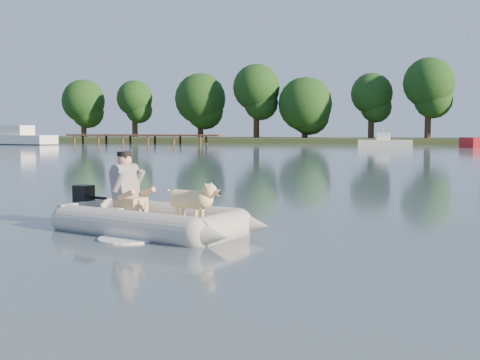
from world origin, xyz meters
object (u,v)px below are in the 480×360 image
(cabin_cruiser, at_px, (23,135))
(man, at_px, (126,182))
(dog, at_px, (189,203))
(dinghy, at_px, (156,196))
(motorboat, at_px, (385,138))
(dock, at_px, (143,139))

(cabin_cruiser, bearing_deg, man, -41.03)
(man, height_order, cabin_cruiser, cabin_cruiser)
(dog, height_order, cabin_cruiser, cabin_cruiser)
(dog, bearing_deg, dinghy, -175.43)
(dinghy, height_order, motorboat, motorboat)
(cabin_cruiser, distance_m, motorboat, 36.46)
(man, bearing_deg, dinghy, -4.24)
(dog, bearing_deg, cabin_cruiser, 144.66)
(dinghy, height_order, man, man)
(cabin_cruiser, bearing_deg, motorboat, 9.17)
(man, relative_size, cabin_cruiser, 0.13)
(dinghy, xyz_separation_m, cabin_cruiser, (-35.44, 44.46, 0.44))
(dock, distance_m, man, 56.71)
(dinghy, xyz_separation_m, man, (-0.63, 0.23, 0.18))
(dock, xyz_separation_m, man, (24.58, -51.11, 0.22))
(dock, distance_m, dinghy, 57.19)
(dinghy, bearing_deg, motorboat, 104.38)
(dinghy, xyz_separation_m, motorboat, (1.00, 43.45, 0.32))
(man, bearing_deg, motorboat, 103.54)
(dinghy, xyz_separation_m, dog, (0.61, -0.12, -0.07))
(man, relative_size, motorboat, 0.22)
(dock, height_order, dog, dock)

